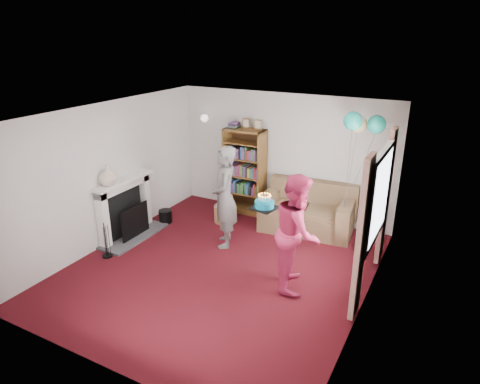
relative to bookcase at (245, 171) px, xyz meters
The scene contains 16 objects.
ground 2.57m from the bookcase, 72.05° to the right, with size 5.00×5.00×0.00m, color #34070D.
wall_back 0.86m from the bookcase, 15.75° to the left, with size 4.50×0.02×2.50m, color silver.
wall_left 2.78m from the bookcase, 123.37° to the right, with size 0.02×5.00×2.50m, color silver.
wall_right 3.80m from the bookcase, 37.43° to the right, with size 0.02×5.00×2.50m, color silver.
ceiling 2.92m from the bookcase, 72.05° to the right, with size 4.50×5.00×0.01m, color white.
fireplace 2.53m from the bookcase, 122.50° to the right, with size 0.55×1.80×1.12m.
window_bay 3.42m from the bookcase, 29.95° to the right, with size 0.14×2.02×2.20m.
wall_sconce 1.43m from the bookcase, behind, with size 0.16×0.23×0.16m.
bookcase is the anchor object (origin of this frame).
sofa 1.59m from the bookcase, ahead, with size 1.71×0.91×0.91m.
wicker_basket 0.98m from the bookcase, 97.47° to the right, with size 0.45×0.45×0.40m.
person_striped 1.58m from the bookcase, 75.72° to the right, with size 0.66×0.43×1.81m, color black.
person_magenta 2.93m from the bookcase, 47.69° to the right, with size 0.85×0.66×1.75m, color #BA254F.
birthday_cake 2.48m from the bookcase, 55.99° to the right, with size 0.35×0.35×0.22m.
balloons 2.82m from the bookcase, 13.57° to the right, with size 0.62×0.68×1.76m.
mantel_vase 2.84m from the bookcase, 119.30° to the right, with size 0.33×0.33×0.35m, color beige.
Camera 1 is at (3.11, -5.19, 3.62)m, focal length 32.00 mm.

